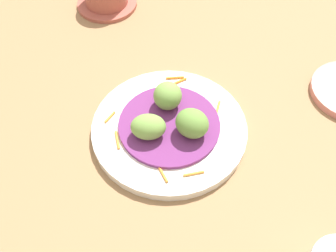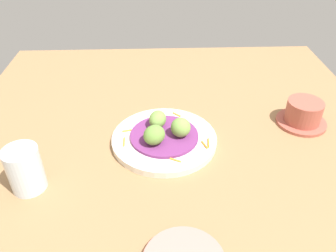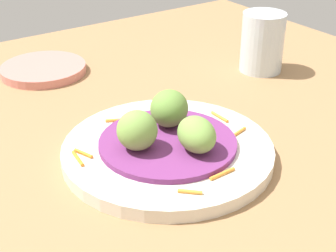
% 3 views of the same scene
% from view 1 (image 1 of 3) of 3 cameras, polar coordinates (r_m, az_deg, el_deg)
% --- Properties ---
extents(table_surface, '(1.10, 1.10, 0.02)m').
position_cam_1_polar(table_surface, '(0.69, -2.36, -0.26)').
color(table_surface, '#936D47').
rests_on(table_surface, ground).
extents(main_plate, '(0.25, 0.25, 0.02)m').
position_cam_1_polar(main_plate, '(0.67, 0.17, -0.44)').
color(main_plate, silver).
rests_on(main_plate, table_surface).
extents(cabbage_bed, '(0.16, 0.16, 0.01)m').
position_cam_1_polar(cabbage_bed, '(0.66, 0.18, 0.17)').
color(cabbage_bed, '#702D6B').
rests_on(cabbage_bed, main_plate).
extents(carrot_garnish, '(0.21, 0.20, 0.00)m').
position_cam_1_polar(carrot_garnish, '(0.66, -0.40, 0.43)').
color(carrot_garnish, orange).
rests_on(carrot_garnish, main_plate).
extents(guac_scoop_left, '(0.06, 0.06, 0.05)m').
position_cam_1_polar(guac_scoop_left, '(0.66, -0.05, 4.27)').
color(guac_scoop_left, '#759E47').
rests_on(guac_scoop_left, cabbage_bed).
extents(guac_scoop_center, '(0.05, 0.06, 0.04)m').
position_cam_1_polar(guac_scoop_center, '(0.63, -2.79, -0.11)').
color(guac_scoop_center, '#759E47').
rests_on(guac_scoop_center, cabbage_bed).
extents(guac_scoop_right, '(0.07, 0.07, 0.05)m').
position_cam_1_polar(guac_scoop_right, '(0.63, 3.39, 0.37)').
color(guac_scoop_right, olive).
rests_on(guac_scoop_right, cabbage_bed).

